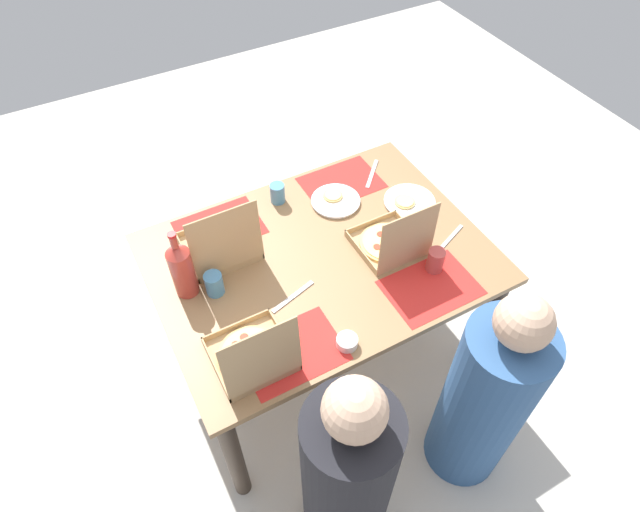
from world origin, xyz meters
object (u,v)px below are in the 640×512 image
object	(u,v)px
cup_spare	(436,260)
condiment_bowl	(347,342)
pizza_box_center	(221,246)
diner_left_seat	(485,400)
pizza_box_corner_left	(391,242)
cup_clear_right	(278,193)
soda_bottle	(182,269)
plate_near_right	(335,201)
diner_right_seat	(347,477)
plate_middle	(409,202)
cup_clear_left	(214,284)
pizza_box_edge_far	(253,355)

from	to	relation	value
cup_spare	condiment_bowl	distance (m)	0.51
pizza_box_center	condiment_bowl	distance (m)	0.67
condiment_bowl	diner_left_seat	distance (m)	0.60
pizza_box_corner_left	pizza_box_center	world-z (taller)	pizza_box_center
cup_clear_right	soda_bottle	bearing A→B (deg)	28.91
pizza_box_center	diner_left_seat	xyz separation A→B (m)	(-0.66, 0.97, -0.29)
plate_near_right	diner_right_seat	world-z (taller)	diner_right_seat
soda_bottle	diner_left_seat	world-z (taller)	diner_left_seat
plate_middle	diner_right_seat	bearing A→B (deg)	46.39
cup_clear_left	diner_right_seat	world-z (taller)	diner_right_seat
soda_bottle	cup_clear_right	bearing A→B (deg)	-151.09
cup_clear_right	diner_right_seat	bearing A→B (deg)	75.49
cup_spare	plate_middle	bearing A→B (deg)	-109.69
soda_bottle	diner_right_seat	size ratio (longest dim) A/B	0.28
pizza_box_edge_far	cup_clear_right	size ratio (longest dim) A/B	3.30
pizza_box_edge_far	diner_right_seat	distance (m)	0.54
soda_bottle	diner_right_seat	bearing A→B (deg)	105.34
cup_clear_left	cup_clear_right	distance (m)	0.56
pizza_box_center	plate_middle	xyz separation A→B (m)	(-0.85, 0.12, -0.04)
condiment_bowl	diner_left_seat	world-z (taller)	diner_left_seat
plate_middle	diner_right_seat	distance (m)	1.20
plate_near_right	diner_left_seat	bearing A→B (deg)	95.06
pizza_box_center	cup_clear_left	bearing A→B (deg)	61.05
plate_near_right	soda_bottle	xyz separation A→B (m)	(0.76, 0.16, 0.12)
soda_bottle	cup_clear_right	xyz separation A→B (m)	(-0.53, -0.29, -0.09)
condiment_bowl	diner_left_seat	xyz separation A→B (m)	(-0.42, 0.34, -0.26)
pizza_box_corner_left	cup_spare	size ratio (longest dim) A/B	2.83
diner_left_seat	pizza_box_center	bearing A→B (deg)	-55.89
pizza_box_edge_far	cup_spare	distance (m)	0.82
soda_bottle	diner_left_seat	distance (m)	1.26
cup_clear_left	cup_spare	xyz separation A→B (m)	(-0.82, 0.31, 0.00)
plate_near_right	cup_clear_right	distance (m)	0.26
soda_bottle	diner_left_seat	bearing A→B (deg)	134.72
pizza_box_corner_left	pizza_box_edge_far	xyz separation A→B (m)	(0.72, 0.22, 0.00)
pizza_box_center	pizza_box_edge_far	distance (m)	0.54
pizza_box_corner_left	plate_near_right	world-z (taller)	pizza_box_corner_left
soda_bottle	condiment_bowl	distance (m)	0.67
plate_middle	soda_bottle	xyz separation A→B (m)	(1.04, -0.00, 0.12)
pizza_box_edge_far	soda_bottle	world-z (taller)	soda_bottle
pizza_box_corner_left	diner_right_seat	xyz separation A→B (m)	(0.58, 0.66, -0.28)
pizza_box_edge_far	condiment_bowl	size ratio (longest dim) A/B	3.90
pizza_box_center	cup_clear_left	world-z (taller)	pizza_box_center
pizza_box_edge_far	plate_middle	size ratio (longest dim) A/B	1.32
plate_near_right	pizza_box_corner_left	bearing A→B (deg)	99.46
pizza_box_edge_far	plate_near_right	xyz separation A→B (m)	(-0.66, -0.58, -0.04)
pizza_box_edge_far	plate_near_right	world-z (taller)	pizza_box_edge_far
plate_middle	diner_right_seat	xyz separation A→B (m)	(0.81, 0.85, -0.24)
pizza_box_corner_left	condiment_bowl	xyz separation A→B (m)	(0.39, 0.31, -0.03)
pizza_box_corner_left	diner_right_seat	distance (m)	0.92
pizza_box_center	soda_bottle	distance (m)	0.24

